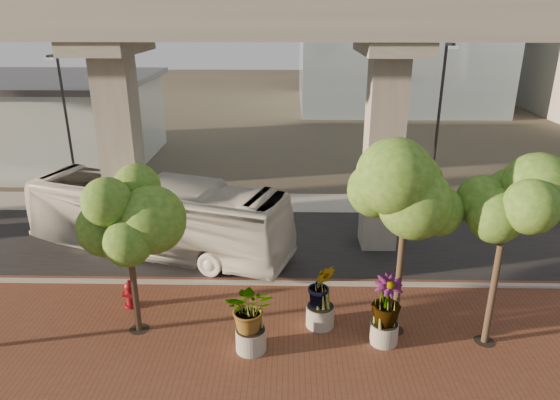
{
  "coord_description": "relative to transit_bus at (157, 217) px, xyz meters",
  "views": [
    {
      "loc": [
        1.75,
        -20.13,
        10.67
      ],
      "look_at": [
        1.33,
        0.5,
        2.86
      ],
      "focal_mm": 32.0,
      "sensor_mm": 36.0,
      "label": 1
    }
  ],
  "objects": [
    {
      "name": "street_tree_near_east",
      "position": [
        9.87,
        -6.1,
        3.54
      ],
      "size": [
        3.8,
        3.8,
        7.0
      ],
      "color": "#443627",
      "rests_on": "ground"
    },
    {
      "name": "street_tree_near_west",
      "position": [
        0.79,
        -6.24,
        2.58
      ],
      "size": [
        3.59,
        3.59,
        5.94
      ],
      "color": "#443627",
      "rests_on": "ground"
    },
    {
      "name": "ground",
      "position": [
        4.37,
        -0.99,
        -1.77
      ],
      "size": [
        160.0,
        160.0,
        0.0
      ],
      "primitive_type": "plane",
      "color": "#3D382C",
      "rests_on": "ground"
    },
    {
      "name": "street_tree_far_east",
      "position": [
        12.85,
        -6.69,
        2.96
      ],
      "size": [
        3.51,
        3.51,
        6.29
      ],
      "color": "#443627",
      "rests_on": "ground"
    },
    {
      "name": "transit_viaduct",
      "position": [
        4.37,
        1.01,
        5.52
      ],
      "size": [
        72.0,
        5.6,
        12.4
      ],
      "color": "gray",
      "rests_on": "ground"
    },
    {
      "name": "streetlamp_west",
      "position": [
        -6.22,
        5.8,
        3.23
      ],
      "size": [
        0.42,
        1.24,
        8.56
      ],
      "color": "#2D2C31",
      "rests_on": "ground"
    },
    {
      "name": "fire_hydrant",
      "position": [
        0.07,
        -4.75,
        -1.17
      ],
      "size": [
        0.56,
        0.5,
        1.11
      ],
      "color": "maroon",
      "rests_on": "ground"
    },
    {
      "name": "planter_right",
      "position": [
        9.37,
        -6.78,
        -0.19
      ],
      "size": [
        2.34,
        2.34,
        2.5
      ],
      "color": "#9D998E",
      "rests_on": "ground"
    },
    {
      "name": "planter_front",
      "position": [
        4.87,
        -7.28,
        -0.2
      ],
      "size": [
        2.26,
        2.26,
        2.48
      ],
      "color": "gray",
      "rests_on": "ground"
    },
    {
      "name": "curb_strip",
      "position": [
        4.37,
        -2.99,
        -1.69
      ],
      "size": [
        70.0,
        0.25,
        0.16
      ],
      "primitive_type": "cube",
      "color": "#A19E96",
      "rests_on": "ground"
    },
    {
      "name": "far_sidewalk",
      "position": [
        4.37,
        6.51,
        -1.74
      ],
      "size": [
        90.0,
        3.0,
        0.06
      ],
      "primitive_type": "cube",
      "color": "#A19E96",
      "rests_on": "ground"
    },
    {
      "name": "asphalt_road",
      "position": [
        4.37,
        1.01,
        -1.75
      ],
      "size": [
        90.0,
        8.0,
        0.04
      ],
      "primitive_type": "cube",
      "color": "black",
      "rests_on": "ground"
    },
    {
      "name": "transit_bus",
      "position": [
        0.0,
        0.0,
        0.0
      ],
      "size": [
        12.96,
        6.86,
        3.53
      ],
      "primitive_type": "imported",
      "rotation": [
        0.0,
        0.0,
        1.25
      ],
      "color": "silver",
      "rests_on": "ground"
    },
    {
      "name": "streetlamp_east",
      "position": [
        14.06,
        5.4,
        3.59
      ],
      "size": [
        0.46,
        1.33,
        9.19
      ],
      "color": "#2B2B30",
      "rests_on": "ground"
    },
    {
      "name": "brick_plaza",
      "position": [
        4.37,
        -8.99,
        -1.74
      ],
      "size": [
        70.0,
        13.0,
        0.06
      ],
      "primitive_type": "cube",
      "color": "brown",
      "rests_on": "ground"
    },
    {
      "name": "planter_left",
      "position": [
        7.25,
        -5.85,
        -0.2
      ],
      "size": [
        2.25,
        2.25,
        2.48
      ],
      "color": "#9D968D",
      "rests_on": "ground"
    }
  ]
}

